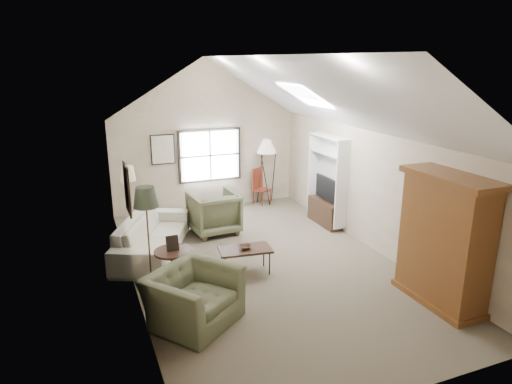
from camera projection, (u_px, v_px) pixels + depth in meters
name	position (u px, v px, depth m)	size (l,w,h in m)	color
room_shell	(264.00, 101.00, 8.17)	(5.01, 8.01, 4.00)	brown
window	(210.00, 155.00, 12.22)	(1.72, 0.08, 1.42)	black
skylight	(305.00, 95.00, 9.43)	(0.80, 1.20, 0.52)	white
wall_art	(146.00, 168.00, 9.64)	(1.97, 3.71, 0.88)	black
armoire	(445.00, 240.00, 7.40)	(0.60, 1.50, 2.20)	brown
tv_alcove	(327.00, 179.00, 11.01)	(0.32, 1.30, 2.10)	white
media_console	(325.00, 212.00, 11.24)	(0.34, 1.18, 0.60)	#382316
tv_panel	(326.00, 188.00, 11.06)	(0.05, 0.90, 0.55)	black
sofa	(153.00, 235.00, 9.54)	(2.68, 1.05, 0.78)	white
armchair_near	(194.00, 297.00, 6.98)	(1.29, 1.13, 0.84)	#666949
armchair_far	(214.00, 213.00, 10.64)	(1.04, 1.07, 0.97)	#656949
coffee_table	(245.00, 261.00, 8.66)	(0.98, 0.54, 0.50)	#342015
bowl	(245.00, 247.00, 8.58)	(0.23, 0.23, 0.06)	#342315
side_table	(174.00, 268.00, 8.17)	(0.67, 0.67, 0.67)	#3A2217
side_chair	(262.00, 186.00, 12.76)	(0.39, 0.39, 1.02)	maroon
tripod_lamp	(266.00, 171.00, 12.69)	(0.54, 0.54, 1.86)	silver
dark_lamp	(148.00, 236.00, 8.04)	(0.45, 0.45, 1.87)	#292F21
tan_lamp	(130.00, 200.00, 10.39)	(0.34, 0.34, 1.68)	tan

